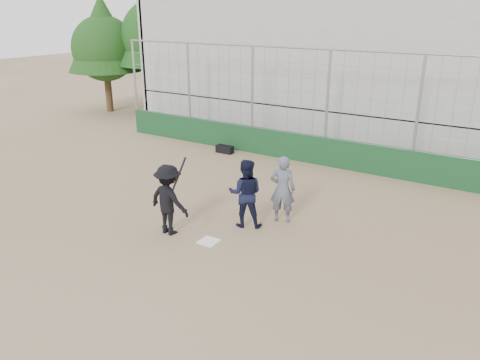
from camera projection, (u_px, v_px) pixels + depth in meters
The scene contains 10 objects.
ground at pixel (209, 242), 11.22m from camera, with size 90.00×90.00×0.00m, color brown.
home_plate at pixel (209, 241), 11.21m from camera, with size 0.44×0.44×0.02m, color white.
backstop at pixel (325, 139), 16.44m from camera, with size 18.10×0.25×4.04m.
bleachers at pixel (374, 68), 19.69m from camera, with size 20.25×6.70×6.98m.
tree_left at pixel (159, 27), 23.95m from camera, with size 4.48×4.48×7.00m.
tree_right at pixel (104, 39), 24.23m from camera, with size 3.84×3.84×6.00m.
batter_at_plate at pixel (169, 200), 11.38m from camera, with size 1.19×0.81×1.93m.
catcher_crouched at pixel (245, 205), 11.83m from camera, with size 1.08×0.98×1.21m.
umpire at pixel (282, 192), 12.06m from camera, with size 0.65×0.43×1.61m, color #4F5565.
equipment_bag at pixel (225, 149), 18.09m from camera, with size 0.69×0.30×0.33m.
Camera 1 is at (5.98, -8.07, 5.27)m, focal length 35.00 mm.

